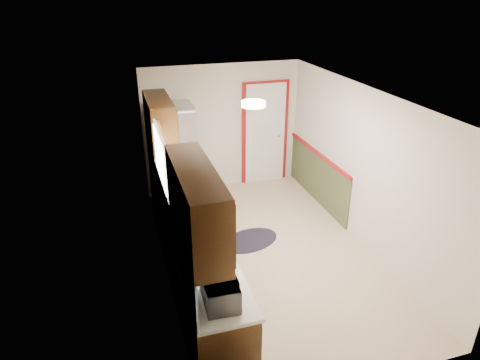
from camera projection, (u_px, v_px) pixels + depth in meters
room_shell at (268, 180)px, 5.99m from camera, size 3.20×5.20×2.52m
kitchen_run at (186, 227)px, 5.58m from camera, size 0.63×4.00×2.20m
back_wall_trim at (276, 143)px, 8.31m from camera, size 1.12×2.30×2.08m
ceiling_fixture at (253, 104)px, 5.25m from camera, size 0.30×0.30×0.06m
microwave at (220, 288)px, 4.02m from camera, size 0.28×0.49×0.33m
refrigerator at (174, 156)px, 7.63m from camera, size 0.76×0.76×1.82m
rug at (250, 240)px, 6.77m from camera, size 1.11×0.88×0.01m
cooktop at (170, 168)px, 7.00m from camera, size 0.50×0.60×0.02m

